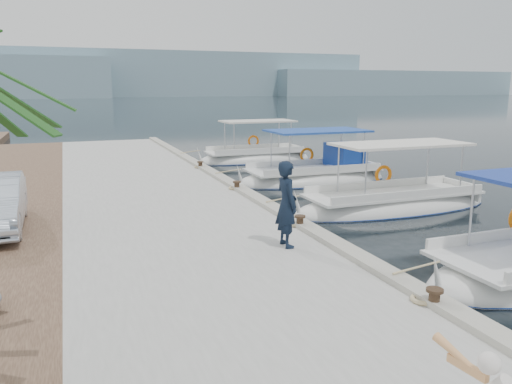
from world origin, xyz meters
TOP-DOWN VIEW (x-y plane):
  - ground at (0.00, 0.00)m, footprint 400.00×400.00m
  - concrete_quay at (-3.00, 5.00)m, footprint 6.00×40.00m
  - quay_curb at (-0.22, 5.00)m, footprint 0.44×40.00m
  - distant_hills at (29.61, 201.49)m, footprint 330.00×60.00m
  - fishing_caique_c at (4.25, 3.93)m, footprint 7.33×2.23m
  - fishing_caique_d at (4.15, 9.32)m, footprint 6.91×2.58m
  - fishing_caique_e at (3.84, 15.82)m, footprint 6.51×2.22m
  - mooring_bollards at (-0.35, 1.50)m, footprint 0.28×20.28m
  - fisherman at (-1.28, 0.29)m, footprint 0.47×0.71m

SIDE VIEW (x-z plane):
  - ground at x=0.00m, z-range 0.00..0.00m
  - fishing_caique_c at x=4.25m, z-range -1.29..1.54m
  - fishing_caique_e at x=3.84m, z-range -1.29..1.54m
  - fishing_caique_d at x=4.15m, z-range -1.22..1.61m
  - concrete_quay at x=-3.00m, z-range 0.00..0.50m
  - quay_curb at x=-0.22m, z-range 0.50..0.62m
  - mooring_bollards at x=-0.35m, z-range 0.53..0.86m
  - fisherman at x=-1.28m, z-range 0.50..2.44m
  - distant_hills at x=29.61m, z-range -1.39..16.61m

